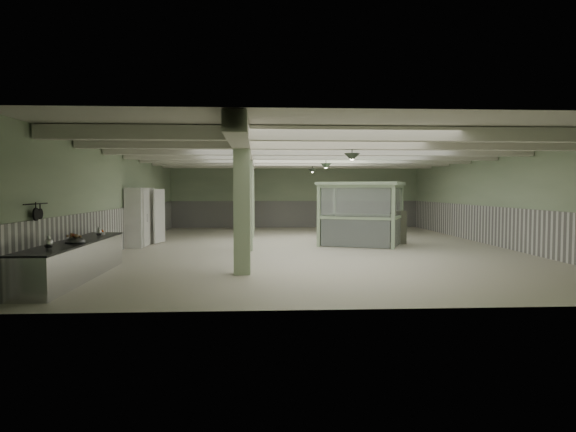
{
  "coord_description": "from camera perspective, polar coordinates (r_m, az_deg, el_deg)",
  "views": [
    {
      "loc": [
        -2.07,
        -19.07,
        2.17
      ],
      "look_at": [
        -1.13,
        -2.48,
        1.3
      ],
      "focal_mm": 32.0,
      "sensor_mm": 36.0,
      "label": 1
    }
  ],
  "objects": [
    {
      "name": "beam_f",
      "position": [
        24.19,
        1.66,
        5.96
      ],
      "size": [
        13.9,
        0.35,
        0.32
      ],
      "primitive_type": "cube",
      "color": "beige",
      "rests_on": "ceiling"
    },
    {
      "name": "pendant_back",
      "position": [
        24.72,
        2.72,
        5.03
      ],
      "size": [
        0.44,
        0.44,
        0.22
      ],
      "primitive_type": "cone",
      "rotation": [
        3.14,
        0.0,
        0.0
      ],
      "color": "#2D392B",
      "rests_on": "ceiling"
    },
    {
      "name": "pitcher_near",
      "position": [
        12.07,
        -25.07,
        -2.66
      ],
      "size": [
        0.26,
        0.28,
        0.28
      ],
      "primitive_type": null,
      "rotation": [
        0.0,
        0.0,
        -0.4
      ],
      "color": "#BCBCC1",
      "rests_on": "prep_counter"
    },
    {
      "name": "column_a",
      "position": [
        13.09,
        -5.14,
        1.36
      ],
      "size": [
        0.42,
        0.42,
        3.6
      ],
      "primitive_type": "cube",
      "color": "#B6CDA5",
      "rests_on": "floor"
    },
    {
      "name": "column_b",
      "position": [
        18.08,
        -4.62,
        1.81
      ],
      "size": [
        0.42,
        0.42,
        3.6
      ],
      "primitive_type": "cube",
      "color": "#B6CDA5",
      "rests_on": "floor"
    },
    {
      "name": "wall_front",
      "position": [
        9.31,
        9.59,
        0.67
      ],
      "size": [
        14.0,
        0.02,
        3.6
      ],
      "primitive_type": "cube",
      "color": "#AABE98",
      "rests_on": "floor"
    },
    {
      "name": "wall_left",
      "position": [
        19.7,
        -17.76,
        1.78
      ],
      "size": [
        0.02,
        20.0,
        3.6
      ],
      "primitive_type": "cube",
      "color": "#AABE98",
      "rests_on": "floor"
    },
    {
      "name": "column_c",
      "position": [
        23.08,
        -4.33,
        2.07
      ],
      "size": [
        0.42,
        0.42,
        3.6
      ],
      "primitive_type": "cube",
      "color": "#B6CDA5",
      "rests_on": "floor"
    },
    {
      "name": "beam_a",
      "position": [
        11.82,
        6.93,
        9.04
      ],
      "size": [
        13.9,
        0.35,
        0.32
      ],
      "primitive_type": "cube",
      "color": "beige",
      "rests_on": "ceiling"
    },
    {
      "name": "guard_booth",
      "position": [
        20.17,
        8.18,
        1.56
      ],
      "size": [
        3.8,
        3.56,
        2.44
      ],
      "rotation": [
        0.0,
        0.0,
        -0.4
      ],
      "color": "#A1BB96",
      "rests_on": "floor"
    },
    {
      "name": "veg_colander",
      "position": [
        13.05,
        -22.58,
        -2.35
      ],
      "size": [
        0.53,
        0.53,
        0.21
      ],
      "primitive_type": null,
      "rotation": [
        0.0,
        0.0,
        0.13
      ],
      "color": "#3E3E43",
      "rests_on": "prep_counter"
    },
    {
      "name": "filing_cabinet",
      "position": [
        20.98,
        12.25,
        -1.21
      ],
      "size": [
        0.44,
        0.62,
        1.31
      ],
      "primitive_type": "cube",
      "rotation": [
        0.0,
        0.0,
        0.03
      ],
      "color": "#5F6050",
      "rests_on": "floor"
    },
    {
      "name": "pendant_mid",
      "position": [
        19.76,
        4.24,
        5.54
      ],
      "size": [
        0.44,
        0.44,
        0.22
      ],
      "primitive_type": "cone",
      "rotation": [
        3.14,
        0.0,
        0.0
      ],
      "color": "#2D392B",
      "rests_on": "ceiling"
    },
    {
      "name": "column_d",
      "position": [
        27.08,
        -4.17,
        2.21
      ],
      "size": [
        0.42,
        0.42,
        3.6
      ],
      "primitive_type": "cube",
      "color": "#B6CDA5",
      "rests_on": "floor"
    },
    {
      "name": "skillet_near",
      "position": [
        12.33,
        -26.21,
        0.18
      ],
      "size": [
        0.04,
        0.28,
        0.28
      ],
      "primitive_type": "cylinder",
      "rotation": [
        0.0,
        1.57,
        0.0
      ],
      "color": "black",
      "rests_on": "hook_rail"
    },
    {
      "name": "wainscot_right",
      "position": [
        21.16,
        22.06,
        -1.07
      ],
      "size": [
        0.05,
        19.9,
        1.5
      ],
      "primitive_type": "cube",
      "color": "white",
      "rests_on": "floor"
    },
    {
      "name": "ceiling",
      "position": [
        19.24,
        2.95,
        7.26
      ],
      "size": [
        14.0,
        20.0,
        0.02
      ],
      "primitive_type": "cube",
      "color": "beige",
      "rests_on": "wall_back"
    },
    {
      "name": "beam_e",
      "position": [
        21.71,
        2.23,
        6.3
      ],
      "size": [
        13.9,
        0.35,
        0.32
      ],
      "primitive_type": "cube",
      "color": "beige",
      "rests_on": "ceiling"
    },
    {
      "name": "pendant_front",
      "position": [
        14.33,
        7.13,
        6.49
      ],
      "size": [
        0.44,
        0.44,
        0.22
      ],
      "primitive_type": "cone",
      "rotation": [
        3.14,
        0.0,
        0.0
      ],
      "color": "#2D392B",
      "rests_on": "ceiling"
    },
    {
      "name": "orange_bowl",
      "position": [
        15.07,
        -20.07,
        -1.87
      ],
      "size": [
        0.27,
        0.27,
        0.08
      ],
      "primitive_type": "cylinder",
      "rotation": [
        0.0,
        0.0,
        0.23
      ],
      "color": "#B2B2B7",
      "rests_on": "prep_counter"
    },
    {
      "name": "girder",
      "position": [
        19.12,
        -4.57,
        6.62
      ],
      "size": [
        0.45,
        19.9,
        0.4
      ],
      "primitive_type": "cube",
      "color": "beige",
      "rests_on": "ceiling"
    },
    {
      "name": "hook_rail",
      "position": [
        12.46,
        -26.21,
        1.22
      ],
      "size": [
        0.02,
        1.2,
        0.02
      ],
      "primitive_type": "cylinder",
      "rotation": [
        1.57,
        0.0,
        0.0
      ],
      "color": "black",
      "rests_on": "wall_left"
    },
    {
      "name": "wall_back",
      "position": [
        29.15,
        0.81,
        2.27
      ],
      "size": [
        14.0,
        0.02,
        3.6
      ],
      "primitive_type": "cube",
      "color": "#AABE98",
      "rests_on": "floor"
    },
    {
      "name": "wall_right",
      "position": [
        21.12,
        22.18,
        1.77
      ],
      "size": [
        0.02,
        20.0,
        3.6
      ],
      "primitive_type": "cube",
      "color": "#AABE98",
      "rests_on": "floor"
    },
    {
      "name": "wainscot_left",
      "position": [
        19.74,
        -17.64,
        -1.27
      ],
      "size": [
        0.05,
        19.9,
        1.5
      ],
      "primitive_type": "cube",
      "color": "white",
      "rests_on": "floor"
    },
    {
      "name": "walkin_cooler",
      "position": [
        20.61,
        -16.02,
        -0.02
      ],
      "size": [
        0.91,
        2.46,
        2.25
      ],
      "color": "white",
      "rests_on": "floor"
    },
    {
      "name": "floor",
      "position": [
        19.31,
        2.92,
        -3.46
      ],
      "size": [
        20.0,
        20.0,
        0.0
      ],
      "primitive_type": "plane",
      "color": "beige",
      "rests_on": "ground"
    },
    {
      "name": "wainscot_back",
      "position": [
        29.16,
        0.81,
        0.21
      ],
      "size": [
        13.9,
        0.05,
        1.5
      ],
      "primitive_type": "cube",
      "color": "white",
      "rests_on": "floor"
    },
    {
      "name": "beam_d",
      "position": [
        19.23,
        2.95,
        6.72
      ],
      "size": [
        13.9,
        0.35,
        0.32
      ],
      "primitive_type": "cube",
      "color": "beige",
      "rests_on": "ceiling"
    },
    {
      "name": "skillet_far",
      "position": [
        12.53,
        -25.82,
        0.23
      ],
      "size": [
        0.03,
        0.24,
        0.24
      ],
      "primitive_type": "cylinder",
      "rotation": [
        0.0,
        1.57,
        0.0
      ],
      "color": "black",
      "rests_on": "hook_rail"
    },
    {
      "name": "beam_g",
      "position": [
        26.68,
        1.2,
        5.68
      ],
      "size": [
        13.9,
        0.35,
        0.32
      ],
      "primitive_type": "cube",
      "color": "beige",
      "rests_on": "ceiling"
    },
    {
      "name": "prep_counter",
      "position": [
        13.44,
        -22.73,
        -4.55
      ],
      "size": [
        0.94,
        5.4,
        0.91
      ],
      "color": "#BCBCC1",
      "rests_on": "floor"
    },
    {
      "name": "beam_c",
      "position": [
        16.75,
        3.88,
        7.27
      ],
      "size": [
        13.9,
        0.35,
        0.32
      ],
      "primitive_type": "cube",
      "color": "beige",
      "rests_on": "ceiling"
    },
    {
      "name": "pitcher_far",
      "position": [
        14.83,
        -20.28,
        -1.64
      ],
      "size": [
        0.21,
        0.23,
        0.24
      ],
      "primitive_type": null,
      "rotation": [
        0.0,
        0.0,
        -0.29
      ],
      "color": "#BCBCC1",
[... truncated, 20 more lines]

